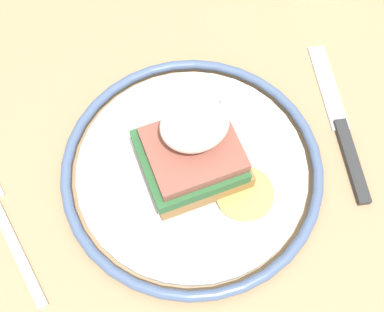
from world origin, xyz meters
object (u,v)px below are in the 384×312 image
(fork, at_px, (6,227))
(knife, at_px, (342,131))
(sandwich, at_px, (193,150))
(plate, at_px, (192,168))

(fork, xyz_separation_m, knife, (0.34, -0.02, 0.00))
(sandwich, height_order, fork, sandwich)
(knife, bearing_deg, sandwich, 175.11)
(plate, bearing_deg, knife, -5.12)
(fork, bearing_deg, sandwich, -2.96)
(plate, xyz_separation_m, sandwich, (0.00, -0.00, 0.04))
(plate, distance_m, fork, 0.18)
(knife, bearing_deg, plate, 174.88)
(knife, bearing_deg, fork, 176.14)
(fork, distance_m, knife, 0.34)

